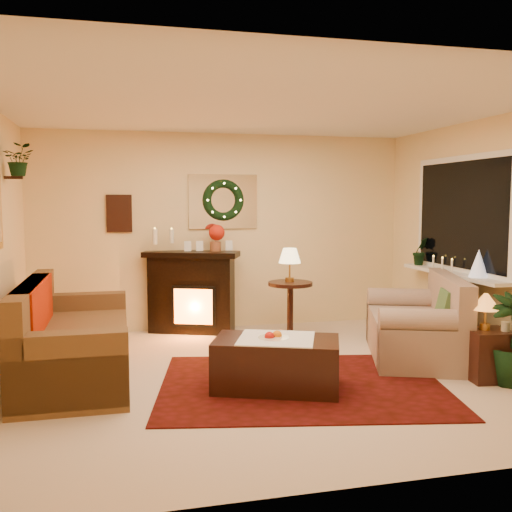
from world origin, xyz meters
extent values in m
plane|color=beige|center=(0.00, 0.00, 0.00)|extent=(5.00, 5.00, 0.00)
plane|color=white|center=(0.00, 0.00, 2.60)|extent=(5.00, 5.00, 0.00)
plane|color=#EFD88C|center=(0.00, 2.25, 1.30)|extent=(5.00, 5.00, 0.00)
plane|color=#EFD88C|center=(0.00, -2.25, 1.30)|extent=(5.00, 5.00, 0.00)
plane|color=#EFD88C|center=(2.50, 0.00, 1.30)|extent=(4.50, 4.50, 0.00)
cube|color=#48030A|center=(0.27, -0.36, 0.01)|extent=(2.93, 2.42, 0.01)
cube|color=brown|center=(-1.78, 0.40, 0.43)|extent=(0.97, 2.19, 0.94)
cube|color=red|center=(-1.81, 0.56, 0.46)|extent=(0.88, 1.43, 0.02)
cube|color=#2F2216|center=(-0.46, 2.04, 0.55)|extent=(1.13, 0.71, 0.99)
sphere|color=red|center=(-0.12, 2.03, 1.30)|extent=(0.21, 0.21, 0.21)
cylinder|color=beige|center=(-0.92, 2.00, 1.26)|extent=(0.06, 0.06, 0.19)
cylinder|color=#EAE7C3|center=(-0.70, 2.04, 1.26)|extent=(0.06, 0.06, 0.18)
cube|color=white|center=(0.00, 2.23, 1.70)|extent=(0.92, 0.02, 0.72)
torus|color=#194719|center=(0.00, 2.19, 1.72)|extent=(0.55, 0.11, 0.55)
cube|color=#381E11|center=(-1.35, 2.23, 1.55)|extent=(0.32, 0.03, 0.48)
imported|color=#194719|center=(-2.34, 1.05, 1.97)|extent=(0.33, 0.28, 0.36)
cube|color=#7E6C59|center=(1.76, 0.27, 0.42)|extent=(1.38, 1.77, 0.90)
cube|color=white|center=(2.48, 0.55, 1.55)|extent=(0.03, 1.86, 1.36)
cube|color=black|center=(2.47, 0.55, 1.55)|extent=(0.02, 1.70, 1.22)
cube|color=white|center=(2.38, 0.55, 0.87)|extent=(0.22, 1.86, 0.04)
cone|color=white|center=(2.41, 0.09, 1.04)|extent=(0.20, 0.20, 0.31)
imported|color=#1B4417|center=(2.39, 1.28, 1.08)|extent=(0.25, 0.20, 0.46)
cylinder|color=#331810|center=(0.69, 1.40, 0.32)|extent=(0.71, 0.71, 0.71)
cone|color=#FFE79B|center=(0.69, 1.43, 0.88)|extent=(0.27, 0.27, 0.42)
cube|color=black|center=(2.06, -0.61, 0.27)|extent=(0.44, 0.44, 0.49)
cone|color=orange|center=(2.02, -0.60, 0.74)|extent=(0.27, 0.27, 0.40)
cube|color=#4E2917|center=(0.00, -0.42, 0.21)|extent=(1.26, 0.98, 0.47)
cylinder|color=white|center=(-0.02, -0.40, 0.45)|extent=(0.29, 0.29, 0.07)
camera|label=1|loc=(-1.36, -5.28, 1.71)|focal=40.00mm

